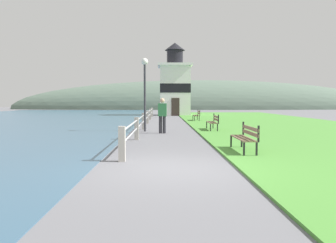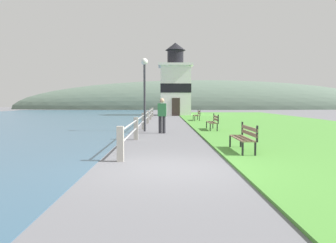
# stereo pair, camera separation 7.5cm
# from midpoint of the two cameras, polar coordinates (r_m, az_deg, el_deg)

# --- Properties ---
(ground_plane) EXTENTS (160.00, 160.00, 0.00)m
(ground_plane) POSITION_cam_midpoint_polar(r_m,az_deg,el_deg) (8.06, 1.16, -8.25)
(ground_plane) COLOR slate
(grass_verge) EXTENTS (12.00, 46.08, 0.06)m
(grass_verge) POSITION_cam_midpoint_polar(r_m,az_deg,el_deg) (24.57, 17.72, -0.38)
(grass_verge) COLOR #4C8E38
(grass_verge) RESTS_ON ground_plane
(seawall_railing) EXTENTS (0.18, 25.29, 0.97)m
(seawall_railing) POSITION_cam_midpoint_polar(r_m,az_deg,el_deg) (21.50, -3.80, 0.68)
(seawall_railing) COLOR #A8A399
(seawall_railing) RESTS_ON ground_plane
(park_bench_near) EXTENTS (0.48, 1.84, 0.94)m
(park_bench_near) POSITION_cam_midpoint_polar(r_m,az_deg,el_deg) (10.73, 13.38, -2.48)
(park_bench_near) COLOR #846B51
(park_bench_near) RESTS_ON ground_plane
(park_bench_midway) EXTENTS (0.50, 1.80, 0.94)m
(park_bench_midway) POSITION_cam_midpoint_polar(r_m,az_deg,el_deg) (18.32, 8.01, 0.06)
(park_bench_midway) COLOR #846B51
(park_bench_midway) RESTS_ON ground_plane
(park_bench_far) EXTENTS (0.48, 1.63, 0.94)m
(park_bench_far) POSITION_cam_midpoint_polar(r_m,az_deg,el_deg) (27.10, 5.20, 1.21)
(park_bench_far) COLOR #846B51
(park_bench_far) RESTS_ON ground_plane
(lighthouse) EXTENTS (3.90, 3.90, 8.36)m
(lighthouse) POSITION_cam_midpoint_polar(r_m,az_deg,el_deg) (38.17, 1.35, 6.32)
(lighthouse) COLOR white
(lighthouse) RESTS_ON ground_plane
(person_strolling) EXTENTS (0.45, 0.26, 1.80)m
(person_strolling) POSITION_cam_midpoint_polar(r_m,az_deg,el_deg) (16.74, -0.92, 1.26)
(person_strolling) COLOR #28282D
(person_strolling) RESTS_ON ground_plane
(lamp_post) EXTENTS (0.36, 0.36, 3.96)m
(lamp_post) POSITION_cam_midpoint_polar(r_m,az_deg,el_deg) (17.85, -3.98, 7.06)
(lamp_post) COLOR #333338
(lamp_post) RESTS_ON ground_plane
(distant_hillside) EXTENTS (80.00, 16.00, 12.00)m
(distant_hillside) POSITION_cam_midpoint_polar(r_m,az_deg,el_deg) (69.12, 6.13, 2.19)
(distant_hillside) COLOR #566B5B
(distant_hillside) RESTS_ON ground_plane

